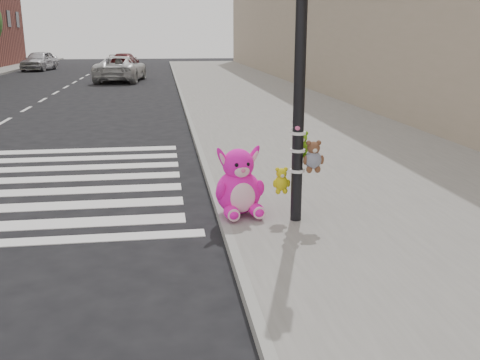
{
  "coord_description": "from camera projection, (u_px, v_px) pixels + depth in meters",
  "views": [
    {
      "loc": [
        0.73,
        -5.47,
        2.79
      ],
      "look_at": [
        1.78,
        1.91,
        0.75
      ],
      "focal_mm": 40.0,
      "sensor_mm": 36.0,
      "label": 1
    }
  ],
  "objects": [
    {
      "name": "red_teddy",
      "position": [
        237.0,
        203.0,
        8.34
      ],
      "size": [
        0.14,
        0.1,
        0.2
      ],
      "primitive_type": null,
      "rotation": [
        0.0,
        0.0,
        -0.05
      ],
      "color": "#B12211",
      "rests_on": "sidewalk_near"
    },
    {
      "name": "car_maroon_near",
      "position": [
        125.0,
        61.0,
        43.64
      ],
      "size": [
        2.31,
        4.67,
        1.3
      ],
      "primitive_type": "imported",
      "rotation": [
        0.0,
        0.0,
        3.03
      ],
      "color": "#5A191B",
      "rests_on": "ground"
    },
    {
      "name": "signal_pole",
      "position": [
        300.0,
        111.0,
        7.49
      ],
      "size": [
        0.71,
        0.49,
        4.0
      ],
      "color": "black",
      "rests_on": "sidewalk_near"
    },
    {
      "name": "car_silver_deep",
      "position": [
        39.0,
        61.0,
        42.32
      ],
      "size": [
        2.47,
        4.73,
        1.54
      ],
      "primitive_type": "imported",
      "rotation": [
        0.0,
        0.0,
        -0.15
      ],
      "color": "silver",
      "rests_on": "ground"
    },
    {
      "name": "pink_bunny",
      "position": [
        239.0,
        186.0,
        8.03
      ],
      "size": [
        0.77,
        0.86,
        1.07
      ],
      "rotation": [
        0.0,
        0.0,
        0.15
      ],
      "color": "#FF15B8",
      "rests_on": "sidewalk_near"
    },
    {
      "name": "curb_edge",
      "position": [
        193.0,
        131.0,
        15.6
      ],
      "size": [
        0.12,
        80.0,
        0.15
      ],
      "primitive_type": "cube",
      "color": "gray",
      "rests_on": "ground"
    },
    {
      "name": "car_white_near",
      "position": [
        121.0,
        69.0,
        32.52
      ],
      "size": [
        3.1,
        5.69,
        1.51
      ],
      "primitive_type": "imported",
      "rotation": [
        0.0,
        0.0,
        3.03
      ],
      "color": "silver",
      "rests_on": "ground"
    },
    {
      "name": "sidewalk_near",
      "position": [
        307.0,
        128.0,
        16.08
      ],
      "size": [
        7.0,
        80.0,
        0.14
      ],
      "primitive_type": "cube",
      "color": "slate",
      "rests_on": "ground"
    },
    {
      "name": "ground",
      "position": [
        104.0,
        297.0,
        5.86
      ],
      "size": [
        120.0,
        120.0,
        0.0
      ],
      "primitive_type": "plane",
      "color": "black",
      "rests_on": "ground"
    }
  ]
}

